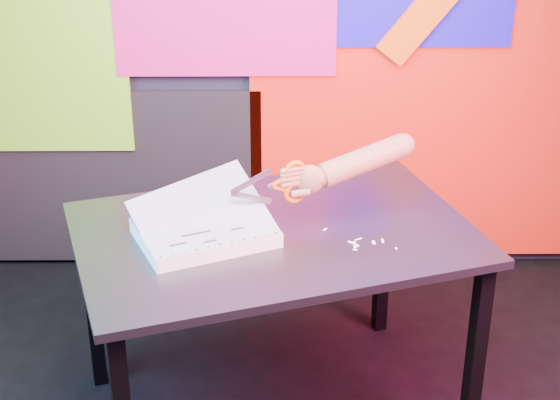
{
  "coord_description": "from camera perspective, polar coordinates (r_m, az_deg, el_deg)",
  "views": [
    {
      "loc": [
        -0.04,
        -2.15,
        2.07
      ],
      "look_at": [
        -0.02,
        0.36,
        0.87
      ],
      "focal_mm": 55.0,
      "sensor_mm": 36.0,
      "label": 1
    }
  ],
  "objects": [
    {
      "name": "scissors",
      "position": [
        2.83,
        0.65,
        1.14
      ],
      "size": [
        0.25,
        0.11,
        0.15
      ],
      "rotation": [
        0.0,
        0.0,
        0.39
      ],
      "color": "silver",
      "rests_on": "printout_stack"
    },
    {
      "name": "hand_forearm",
      "position": [
        2.91,
        4.99,
        2.45
      ],
      "size": [
        0.46,
        0.22,
        0.16
      ],
      "rotation": [
        0.0,
        0.0,
        0.39
      ],
      "color": "#845749",
      "rests_on": "work_table"
    },
    {
      "name": "room",
      "position": [
        2.27,
        0.68,
        7.07
      ],
      "size": [
        3.01,
        3.01,
        2.71
      ],
      "color": "black",
      "rests_on": "ground"
    },
    {
      "name": "paper_clippings",
      "position": [
        2.79,
        5.31,
        -2.82
      ],
      "size": [
        0.23,
        0.16,
        0.0
      ],
      "color": "white",
      "rests_on": "work_table"
    },
    {
      "name": "printout_stack",
      "position": [
        2.79,
        -5.01,
        -2.11
      ],
      "size": [
        0.52,
        0.45,
        0.22
      ],
      "rotation": [
        0.0,
        0.0,
        0.42
      ],
      "color": "silver",
      "rests_on": "work_table"
    },
    {
      "name": "backdrop",
      "position": [
        3.78,
        1.17,
        8.43
      ],
      "size": [
        2.88,
        0.05,
        2.08
      ],
      "color": "red",
      "rests_on": "ground"
    },
    {
      "name": "work_table",
      "position": [
        2.89,
        -0.4,
        -3.43
      ],
      "size": [
        1.5,
        1.22,
        0.75
      ],
      "rotation": [
        0.0,
        0.0,
        0.31
      ],
      "color": "black",
      "rests_on": "ground"
    }
  ]
}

